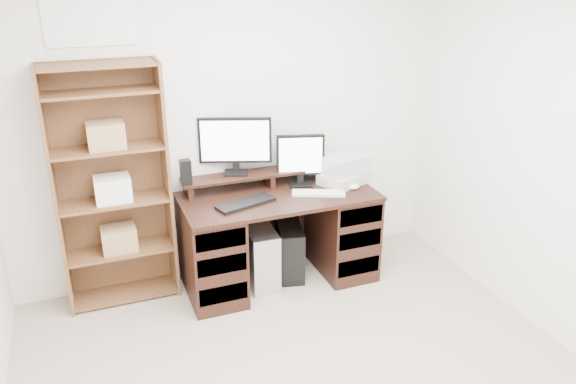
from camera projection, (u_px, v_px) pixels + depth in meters
room at (348, 228)px, 2.63m from camera, size 3.54×4.04×2.54m
desk at (278, 236)px, 4.46m from camera, size 1.50×0.70×0.75m
riser_shelf at (269, 174)px, 4.47m from camera, size 1.40×0.22×0.12m
monitor_wide at (235, 143)px, 4.32m from camera, size 0.54×0.23×0.45m
monitor_small at (300, 158)px, 4.42m from camera, size 0.37×0.18×0.42m
speaker at (186, 172)px, 4.16m from camera, size 0.08×0.08×0.19m
keyboard_black at (246, 203)px, 4.13m from camera, size 0.47×0.27×0.02m
keyboard_white at (318, 193)px, 4.32m from camera, size 0.42×0.27×0.02m
mouse at (354, 187)px, 4.41m from camera, size 0.11×0.10×0.04m
printer at (343, 178)px, 4.52m from camera, size 0.43×0.38×0.09m
basket at (344, 165)px, 4.48m from camera, size 0.38×0.31×0.14m
tower_silver at (259, 255)px, 4.49m from camera, size 0.24×0.49×0.48m
tower_black at (290, 250)px, 4.61m from camera, size 0.28×0.47×0.43m
bookshelf at (112, 185)px, 4.04m from camera, size 0.80×0.30×1.80m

